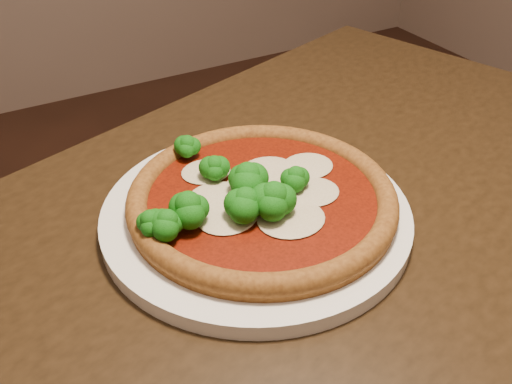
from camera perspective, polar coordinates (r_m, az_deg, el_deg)
dining_table at (r=0.71m, az=6.80°, el=-11.11°), size 1.32×1.08×0.75m
plate at (r=0.65m, az=0.00°, el=-2.22°), size 0.35×0.35×0.02m
pizza at (r=0.64m, az=0.18°, el=-0.48°), size 0.30×0.30×0.06m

